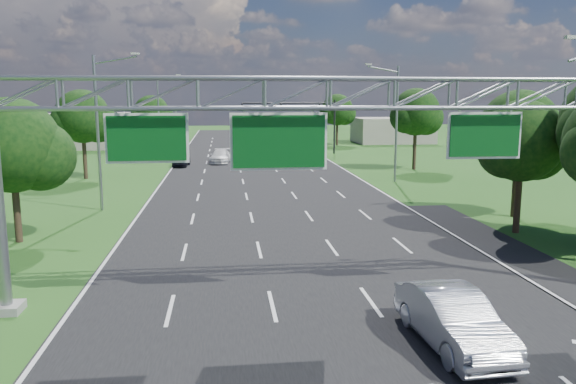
{
  "coord_description": "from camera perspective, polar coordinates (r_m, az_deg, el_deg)",
  "views": [
    {
      "loc": [
        -3.41,
        -7.49,
        7.39
      ],
      "look_at": [
        -0.88,
        14.62,
        3.6
      ],
      "focal_mm": 35.0,
      "sensor_mm": 36.0,
      "label": 1
    }
  ],
  "objects": [
    {
      "name": "ground",
      "position": [
        38.37,
        -1.31,
        -1.46
      ],
      "size": [
        220.0,
        220.0,
        0.0
      ],
      "primitive_type": "plane",
      "color": "#245519",
      "rests_on": "ground"
    },
    {
      "name": "road",
      "position": [
        38.37,
        -1.31,
        -1.46
      ],
      "size": [
        18.0,
        180.0,
        0.02
      ],
      "primitive_type": "cube",
      "color": "black",
      "rests_on": "ground"
    },
    {
      "name": "road_flare",
      "position": [
        26.49,
        24.94,
        -7.47
      ],
      "size": [
        3.0,
        30.0,
        0.02
      ],
      "primitive_type": "cube",
      "color": "black",
      "rests_on": "ground"
    },
    {
      "name": "sign_gantry",
      "position": [
        19.85,
        4.38,
        8.19
      ],
      "size": [
        23.5,
        1.0,
        9.56
      ],
      "color": "gray",
      "rests_on": "ground"
    },
    {
      "name": "traffic_signal",
      "position": [
        73.34,
        2.03,
        7.91
      ],
      "size": [
        12.21,
        0.24,
        7.0
      ],
      "color": "black",
      "rests_on": "ground"
    },
    {
      "name": "streetlight_l_near",
      "position": [
        38.36,
        -18.51,
        6.45
      ],
      "size": [
        2.97,
        0.22,
        10.16
      ],
      "color": "gray",
      "rests_on": "ground"
    },
    {
      "name": "streetlight_l_far",
      "position": [
        72.95,
        -12.86,
        7.99
      ],
      "size": [
        2.97,
        0.22,
        10.16
      ],
      "color": "gray",
      "rests_on": "ground"
    },
    {
      "name": "streetlight_r_mid",
      "position": [
        49.75,
        10.77,
        7.4
      ],
      "size": [
        2.97,
        0.22,
        10.16
      ],
      "color": "gray",
      "rests_on": "ground"
    },
    {
      "name": "tree_verge_la",
      "position": [
        31.46,
        -26.09,
        3.87
      ],
      "size": [
        5.76,
        4.8,
        7.4
      ],
      "color": "#2D2116",
      "rests_on": "ground"
    },
    {
      "name": "tree_verge_lb",
      "position": [
        54.04,
        -20.07,
        6.98
      ],
      "size": [
        5.76,
        4.8,
        8.06
      ],
      "color": "#2D2116",
      "rests_on": "ground"
    },
    {
      "name": "tree_verge_lc",
      "position": [
        78.15,
        -13.64,
        7.61
      ],
      "size": [
        5.76,
        4.8,
        7.62
      ],
      "color": "#2D2116",
      "rests_on": "ground"
    },
    {
      "name": "tree_verge_rd",
      "position": [
        58.88,
        12.92,
        7.7
      ],
      "size": [
        5.76,
        4.8,
        8.28
      ],
      "color": "#2D2116",
      "rests_on": "ground"
    },
    {
      "name": "tree_verge_re",
      "position": [
        87.33,
        5.08,
        8.17
      ],
      "size": [
        5.76,
        4.8,
        7.84
      ],
      "color": "#2D2116",
      "rests_on": "ground"
    },
    {
      "name": "building_left",
      "position": [
        87.63,
        -18.87,
        5.94
      ],
      "size": [
        14.0,
        10.0,
        5.0
      ],
      "primitive_type": "cube",
      "color": "#A29B88",
      "rests_on": "ground"
    },
    {
      "name": "building_right",
      "position": [
        93.75,
        10.55,
        6.19
      ],
      "size": [
        12.0,
        9.0,
        4.0
      ],
      "primitive_type": "cube",
      "color": "#A29B88",
      "rests_on": "ground"
    },
    {
      "name": "silver_sedan",
      "position": [
        17.86,
        16.39,
        -12.25
      ],
      "size": [
        2.12,
        5.23,
        1.69
      ],
      "primitive_type": "imported",
      "rotation": [
        0.0,
        0.0,
        0.07
      ],
      "color": "#B3B6C0",
      "rests_on": "ground"
    },
    {
      "name": "car_queue_a",
      "position": [
        64.07,
        -6.88,
        3.62
      ],
      "size": [
        2.55,
        5.28,
        1.48
      ],
      "primitive_type": "imported",
      "rotation": [
        0.0,
        0.0,
        -0.09
      ],
      "color": "silver",
      "rests_on": "ground"
    },
    {
      "name": "car_queue_b",
      "position": [
        63.87,
        -2.38,
        3.53
      ],
      "size": [
        2.33,
        4.37,
        1.17
      ],
      "primitive_type": "imported",
      "rotation": [
        0.0,
        0.0,
        0.09
      ],
      "color": "black",
      "rests_on": "ground"
    },
    {
      "name": "car_queue_c",
      "position": [
        61.45,
        -10.79,
        3.18
      ],
      "size": [
        1.9,
        3.92,
        1.29
      ],
      "primitive_type": "imported",
      "rotation": [
        0.0,
        0.0,
        -0.1
      ],
      "color": "black",
      "rests_on": "ground"
    },
    {
      "name": "car_queue_d",
      "position": [
        68.78,
        -1.57,
        4.13
      ],
      "size": [
        2.06,
        4.85,
        1.55
      ],
      "primitive_type": "imported",
      "rotation": [
        0.0,
        0.0,
        0.09
      ],
      "color": "#BDBDBD",
      "rests_on": "ground"
    },
    {
      "name": "box_truck",
      "position": [
        76.35,
        2.09,
        5.4
      ],
      "size": [
        3.61,
        9.84,
        3.62
      ],
      "rotation": [
        0.0,
        0.0,
        0.13
      ],
      "color": "white",
      "rests_on": "ground"
    }
  ]
}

